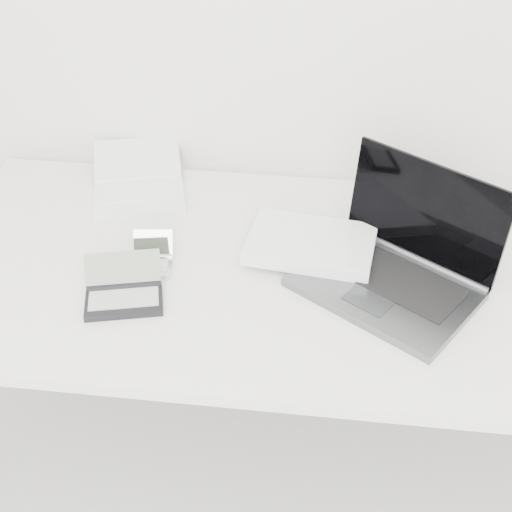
# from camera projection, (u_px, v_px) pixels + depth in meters

# --- Properties ---
(desk) EXTENTS (1.60, 0.80, 0.73)m
(desk) POSITION_uv_depth(u_px,v_px,m) (271.00, 282.00, 1.68)
(desk) COLOR white
(desk) RESTS_ON ground
(laptop_large) EXTENTS (0.57, 0.45, 0.26)m
(laptop_large) POSITION_uv_depth(u_px,v_px,m) (364.00, 258.00, 1.61)
(laptop_large) COLOR #5D5F62
(laptop_large) RESTS_ON desk
(netbook_open_white) EXTENTS (0.30, 0.35, 0.07)m
(netbook_open_white) POSITION_uv_depth(u_px,v_px,m) (139.00, 186.00, 1.89)
(netbook_open_white) COLOR white
(netbook_open_white) RESTS_ON desk
(pda_silver) EXTENTS (0.10, 0.11, 0.07)m
(pda_silver) POSITION_uv_depth(u_px,v_px,m) (153.00, 261.00, 1.64)
(pda_silver) COLOR silver
(pda_silver) RESTS_ON desk
(palmtop_charcoal) EXTENTS (0.19, 0.18, 0.08)m
(palmtop_charcoal) POSITION_uv_depth(u_px,v_px,m) (124.00, 294.00, 1.55)
(palmtop_charcoal) COLOR black
(palmtop_charcoal) RESTS_ON desk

